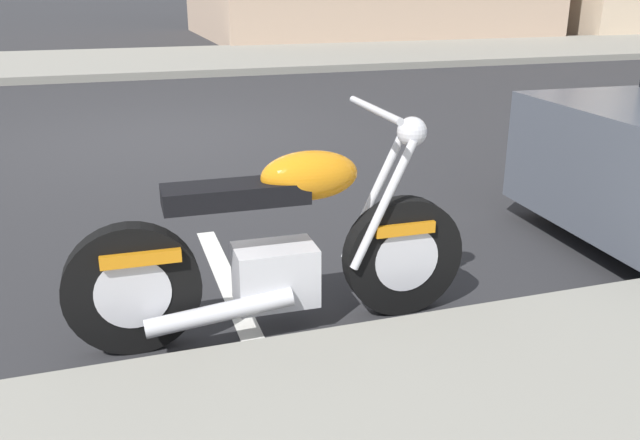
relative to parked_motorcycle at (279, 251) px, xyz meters
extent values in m
plane|color=#28282B|center=(-0.16, 4.70, -0.43)|extent=(260.00, 260.00, 0.00)
cube|color=gray|center=(11.84, 12.11, -0.36)|extent=(120.00, 5.00, 0.14)
cube|color=silver|center=(-0.16, 0.39, -0.42)|extent=(0.12, 2.20, 0.01)
cylinder|color=black|center=(0.66, -0.01, -0.11)|extent=(0.64, 0.12, 0.64)
cylinder|color=silver|center=(0.66, -0.01, -0.11)|extent=(0.35, 0.13, 0.35)
cylinder|color=black|center=(-0.71, 0.02, -0.11)|extent=(0.64, 0.12, 0.64)
cylinder|color=silver|center=(-0.71, 0.02, -0.11)|extent=(0.35, 0.13, 0.35)
cube|color=silver|center=(-0.02, 0.00, -0.13)|extent=(0.40, 0.27, 0.30)
cube|color=black|center=(-0.20, 0.01, 0.31)|extent=(0.68, 0.23, 0.10)
ellipsoid|color=orange|center=(0.16, 0.00, 0.37)|extent=(0.48, 0.25, 0.24)
cube|color=orange|center=(-0.66, 0.02, 0.07)|extent=(0.36, 0.19, 0.06)
cube|color=orange|center=(0.64, -0.01, 0.07)|extent=(0.32, 0.17, 0.06)
cylinder|color=silver|center=(0.52, 0.06, 0.20)|extent=(0.34, 0.05, 0.65)
cylinder|color=silver|center=(0.51, -0.08, 0.20)|extent=(0.34, 0.05, 0.65)
cylinder|color=silver|center=(0.48, -0.01, 0.67)|extent=(0.05, 0.62, 0.04)
sphere|color=silver|center=(0.68, -0.01, 0.55)|extent=(0.15, 0.15, 0.15)
cylinder|color=silver|center=(-0.32, -0.13, -0.22)|extent=(0.71, 0.10, 0.16)
cylinder|color=black|center=(2.82, 1.09, -0.12)|extent=(0.63, 0.25, 0.62)
camera|label=1|loc=(-0.73, -2.93, 1.24)|focal=37.19mm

